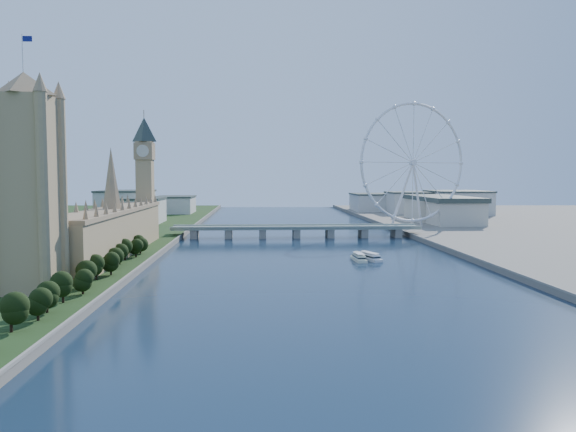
{
  "coord_description": "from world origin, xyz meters",
  "views": [
    {
      "loc": [
        -34.33,
        -195.93,
        53.84
      ],
      "look_at": [
        -12.26,
        210.0,
        25.41
      ],
      "focal_mm": 35.0,
      "sensor_mm": 36.0,
      "label": 1
    }
  ],
  "objects": [
    {
      "name": "city_skyline",
      "position": [
        39.22,
        560.08,
        16.96
      ],
      "size": [
        505.0,
        280.0,
        32.0
      ],
      "color": "beige",
      "rests_on": "ground"
    },
    {
      "name": "big_ben",
      "position": [
        -128.0,
        278.0,
        66.57
      ],
      "size": [
        20.02,
        20.02,
        110.0
      ],
      "color": "tan",
      "rests_on": "ground"
    },
    {
      "name": "westminster_bridge",
      "position": [
        0.0,
        300.0,
        6.63
      ],
      "size": [
        220.0,
        22.0,
        9.5
      ],
      "color": "gray",
      "rests_on": "ground"
    },
    {
      "name": "county_hall",
      "position": [
        175.0,
        430.0,
        0.0
      ],
      "size": [
        54.0,
        144.0,
        35.0
      ],
      "primitive_type": null,
      "color": "beige",
      "rests_on": "ground"
    },
    {
      "name": "ground",
      "position": [
        0.0,
        0.0,
        0.0
      ],
      "size": [
        2000.0,
        2000.0,
        0.0
      ],
      "primitive_type": "plane",
      "color": "#192A46",
      "rests_on": "ground"
    },
    {
      "name": "parliament_range",
      "position": [
        -128.0,
        170.0,
        18.48
      ],
      "size": [
        24.0,
        200.0,
        70.0
      ],
      "color": "tan",
      "rests_on": "ground"
    },
    {
      "name": "london_eye",
      "position": [
        119.98,
        355.08,
        67.52
      ],
      "size": [
        113.6,
        39.12,
        124.3
      ],
      "color": "silver",
      "rests_on": "ground"
    },
    {
      "name": "victoria_tower",
      "position": [
        -135.0,
        55.0,
        54.49
      ],
      "size": [
        28.16,
        28.16,
        112.0
      ],
      "color": "tan",
      "rests_on": "ground"
    },
    {
      "name": "tour_boat_far",
      "position": [
        37.91,
        160.05,
        0.0
      ],
      "size": [
        14.93,
        26.24,
        5.61
      ],
      "primitive_type": null,
      "rotation": [
        0.0,
        0.0,
        0.35
      ],
      "color": "silver",
      "rests_on": "ground"
    },
    {
      "name": "tour_boat_near",
      "position": [
        30.46,
        157.87,
        0.0
      ],
      "size": [
        7.88,
        25.51,
        5.52
      ],
      "primitive_type": null,
      "rotation": [
        0.0,
        0.0,
        0.06
      ],
      "color": "beige",
      "rests_on": "ground"
    },
    {
      "name": "tree_row",
      "position": [
        -113.0,
        74.0,
        8.78
      ],
      "size": [
        8.44,
        216.44,
        20.0
      ],
      "color": "black",
      "rests_on": "ground"
    }
  ]
}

